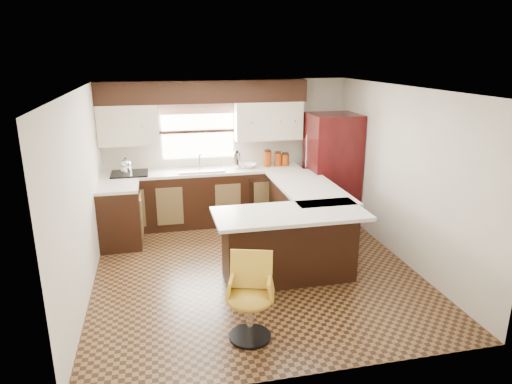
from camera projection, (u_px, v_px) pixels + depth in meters
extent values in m
plane|color=#49301A|center=(255.00, 269.00, 6.21)|extent=(4.40, 4.40, 0.00)
plane|color=silver|center=(254.00, 89.00, 5.51)|extent=(4.40, 4.40, 0.00)
plane|color=beige|center=(227.00, 150.00, 7.91)|extent=(4.40, 0.00, 4.40)
plane|color=beige|center=(311.00, 255.00, 3.81)|extent=(4.40, 0.00, 4.40)
plane|color=beige|center=(82.00, 195.00, 5.42)|extent=(0.00, 4.40, 4.40)
plane|color=beige|center=(403.00, 175.00, 6.30)|extent=(0.00, 4.40, 4.40)
cube|color=black|center=(205.00, 198.00, 7.76)|extent=(3.30, 0.60, 0.90)
cube|color=black|center=(120.00, 217.00, 6.87)|extent=(0.60, 0.70, 0.90)
cube|color=silver|center=(204.00, 171.00, 7.62)|extent=(3.30, 0.60, 0.04)
cube|color=silver|center=(118.00, 187.00, 6.73)|extent=(0.60, 0.70, 0.04)
cube|color=black|center=(203.00, 92.00, 7.37)|extent=(3.40, 0.35, 0.36)
cube|color=beige|center=(128.00, 125.00, 7.26)|extent=(0.94, 0.35, 0.64)
cube|color=beige|center=(268.00, 120.00, 7.74)|extent=(1.14, 0.35, 0.64)
cube|color=white|center=(198.00, 131.00, 7.69)|extent=(1.20, 0.02, 0.90)
cube|color=#D19B93|center=(197.00, 108.00, 7.54)|extent=(1.30, 0.06, 0.18)
cube|color=#B2B2B7|center=(201.00, 170.00, 7.58)|extent=(0.75, 0.45, 0.03)
cube|color=black|center=(266.00, 200.00, 7.71)|extent=(0.58, 0.03, 0.78)
cube|color=black|center=(130.00, 173.00, 7.34)|extent=(0.58, 0.50, 0.02)
cube|color=black|center=(304.00, 217.00, 6.85)|extent=(0.60, 1.95, 0.90)
cube|color=black|center=(289.00, 246.00, 5.83)|extent=(1.65, 0.60, 0.90)
cube|color=silver|center=(308.00, 187.00, 6.72)|extent=(0.84, 1.95, 0.04)
cube|color=silver|center=(290.00, 214.00, 5.60)|extent=(1.89, 0.84, 0.04)
cube|color=#3A090A|center=(332.00, 169.00, 7.73)|extent=(0.80, 0.77, 1.86)
cylinder|color=silver|center=(237.00, 160.00, 7.69)|extent=(0.13, 0.13, 0.27)
imported|color=white|center=(249.00, 166.00, 7.77)|extent=(0.34, 0.34, 0.06)
cylinder|color=#8F370C|center=(267.00, 159.00, 7.82)|extent=(0.14, 0.14, 0.26)
cylinder|color=#8F370C|center=(278.00, 160.00, 7.87)|extent=(0.13, 0.13, 0.22)
cylinder|color=#8F370C|center=(285.00, 160.00, 7.90)|extent=(0.14, 0.14, 0.19)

